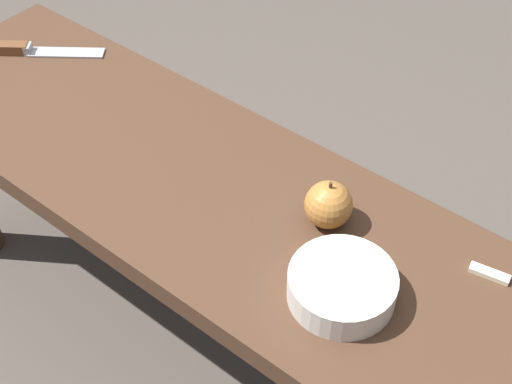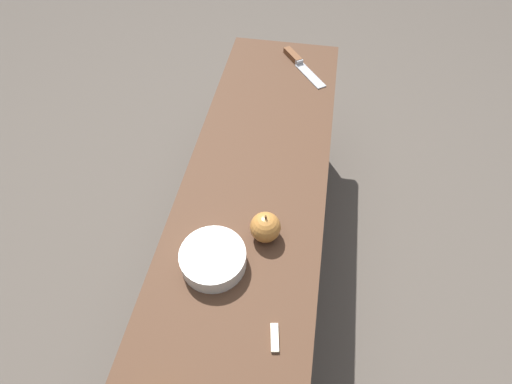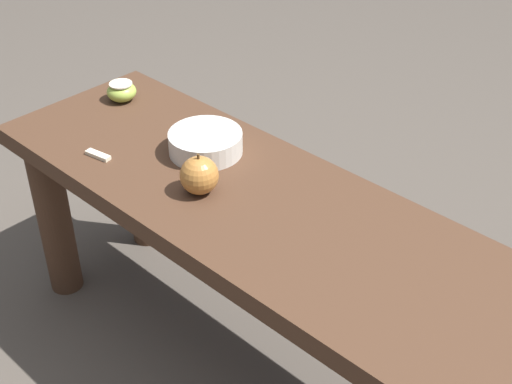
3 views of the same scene
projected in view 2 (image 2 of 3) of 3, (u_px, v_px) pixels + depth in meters
The scene contains 6 objects.
ground_plane at pixel (256, 260), 1.40m from camera, with size 8.00×8.00×0.00m, color #4C443D.
wooden_bench at pixel (255, 199), 1.12m from camera, with size 1.32×0.38×0.45m.
knife at pixel (298, 62), 1.36m from camera, with size 0.20×0.16×0.02m.
apple_whole at pixel (265, 227), 0.91m from camera, with size 0.07×0.07×0.08m.
apple_slice_near_knife at pixel (275, 338), 0.79m from camera, with size 0.06×0.03×0.01m.
bowl at pixel (213, 259), 0.88m from camera, with size 0.15×0.15×0.04m.
Camera 2 is at (0.67, 0.12, 1.25)m, focal length 28.00 mm.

